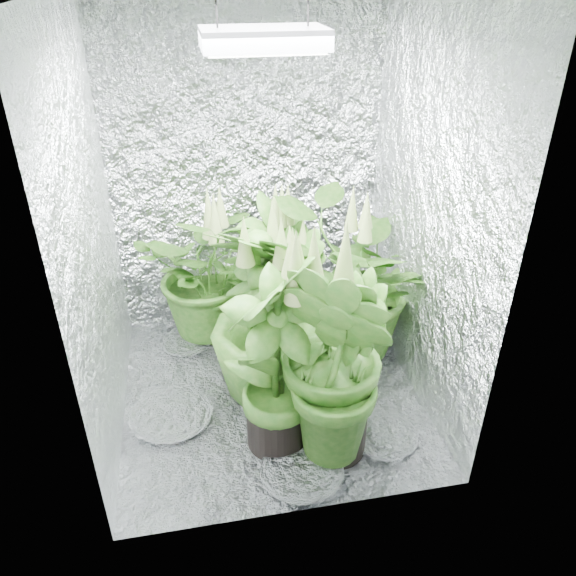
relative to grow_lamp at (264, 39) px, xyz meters
The scene contains 12 objects.
ground 1.83m from the grow_lamp, ahead, with size 1.60×1.60×0.00m, color silver.
walls 0.83m from the grow_lamp, ahead, with size 1.62×1.62×2.00m.
grow_lamp is the anchor object (origin of this frame).
plant_a 1.54m from the grow_lamp, 112.99° to the left, with size 1.00×1.00×0.97m.
plant_b 1.44m from the grow_lamp, 76.20° to the left, with size 0.67×0.67×1.02m.
plant_c 1.45m from the grow_lamp, 57.18° to the left, with size 0.46×0.46×0.90m.
plant_d 1.31m from the grow_lamp, 164.12° to the right, with size 0.79×0.79×1.11m.
plant_e 1.44m from the grow_lamp, 23.78° to the left, with size 1.06×1.06×1.05m.
plant_f 1.34m from the grow_lamp, 93.50° to the right, with size 0.79×0.79×1.17m.
plant_g 1.39m from the grow_lamp, 62.58° to the right, with size 0.73×0.73×1.17m.
circulation_fan 1.81m from the grow_lamp, 37.94° to the left, with size 0.16×0.35×0.40m.
plant_label 1.63m from the grow_lamp, 58.27° to the right, with size 0.05×0.01×0.08m, color white.
Camera 1 is at (-0.36, -2.39, 2.11)m, focal length 35.00 mm.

